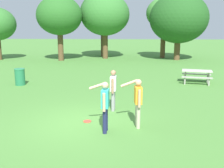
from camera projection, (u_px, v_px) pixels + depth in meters
The scene contains 12 objects.
ground_plane at pixel (82, 122), 9.34m from camera, with size 120.00×120.00×0.00m, color #4C8438.
person_thrower at pixel (105, 103), 8.30m from camera, with size 0.67×0.64×1.64m.
person_catcher at pixel (113, 87), 10.50m from camera, with size 0.24×0.61×1.64m.
person_bystander at pixel (138, 99), 8.72m from camera, with size 0.72×0.61×1.64m.
frisbee at pixel (87, 121), 9.41m from camera, with size 0.28×0.28×0.03m, color #E04733.
picnic_table_near at pixel (197, 74), 15.65m from camera, with size 1.97×1.76×0.77m.
trash_can_beside_table at pixel (20, 77), 15.14m from camera, with size 0.59×0.59×0.96m.
tree_broad_center at pixel (59, 16), 25.14m from camera, with size 4.34×4.34×6.14m.
tree_far_right at pixel (103, 13), 28.56m from camera, with size 5.01×5.01×6.87m.
tree_slender_mid at pixel (105, 15), 26.77m from camera, with size 4.97×4.97×6.58m.
tree_back_left at pixel (164, 14), 27.45m from camera, with size 3.72×3.72×6.22m.
tree_back_right at pixel (179, 18), 25.67m from camera, with size 5.67×5.67×6.47m.
Camera 1 is at (1.54, -8.76, 3.33)m, focal length 42.39 mm.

